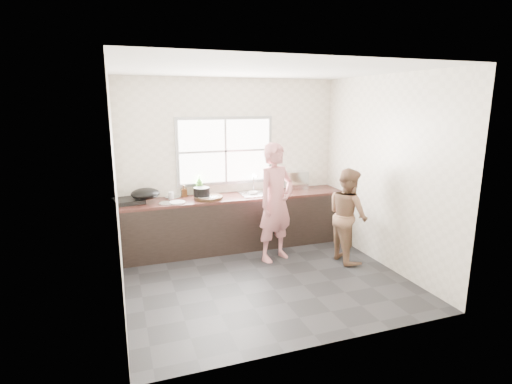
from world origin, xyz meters
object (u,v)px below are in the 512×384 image
object	(u,v)px
bottle_brown_tall	(184,191)
dish_rack	(295,180)
person_side	(348,215)
glass_jar	(171,196)
woman	(276,206)
pot_lid_left	(167,203)
plate_food	(177,202)
bowl_held	(253,193)
cutting_board	(208,198)
bottle_green	(199,185)
wok	(145,194)
bottle_brown_short	(202,190)
pot_lid_right	(173,197)
burner	(129,201)
black_pot	(202,193)
bowl_crabs	(273,194)
bowl_mince	(204,198)

from	to	relation	value
bottle_brown_tall	dish_rack	world-z (taller)	dish_rack
person_side	glass_jar	world-z (taller)	person_side
woman	glass_jar	distance (m)	1.63
woman	pot_lid_left	world-z (taller)	woman
plate_food	bowl_held	bearing A→B (deg)	6.91
cutting_board	bottle_green	world-z (taller)	bottle_green
bowl_held	wok	xyz separation A→B (m)	(-1.68, 0.01, 0.11)
bottle_brown_short	dish_rack	distance (m)	1.64
bowl_held	plate_food	xyz separation A→B (m)	(-1.24, -0.15, -0.02)
bowl_held	pot_lid_left	world-z (taller)	bowl_held
plate_food	pot_lid_right	distance (m)	0.39
pot_lid_right	bowl_held	bearing A→B (deg)	-10.61
person_side	cutting_board	world-z (taller)	person_side
dish_rack	bowl_held	bearing A→B (deg)	-158.85
burner	dish_rack	distance (m)	2.78
cutting_board	plate_food	world-z (taller)	cutting_board
plate_food	bottle_brown_tall	size ratio (longest dim) A/B	1.42
bottle_brown_tall	black_pot	bearing A→B (deg)	-46.96
black_pot	dish_rack	bearing A→B (deg)	8.54
person_side	bottle_brown_tall	xyz separation A→B (m)	(-2.19, 1.29, 0.25)
plate_food	pot_lid_right	xyz separation A→B (m)	(-0.01, 0.39, -0.00)
plate_food	pot_lid_left	size ratio (longest dim) A/B	0.99
black_pot	dish_rack	size ratio (longest dim) A/B	0.63
bottle_green	pot_lid_right	size ratio (longest dim) A/B	1.35
burner	dish_rack	size ratio (longest dim) A/B	1.03
woman	person_side	bearing A→B (deg)	-43.44
bowl_crabs	bowl_held	size ratio (longest dim) A/B	0.84
bottle_brown_short	woman	bearing A→B (deg)	-45.09
bowl_mince	bottle_brown_tall	world-z (taller)	bottle_brown_tall
cutting_board	bowl_mince	xyz separation A→B (m)	(-0.07, -0.01, 0.01)
bottle_brown_tall	dish_rack	xyz separation A→B (m)	(1.93, 0.01, 0.07)
dish_rack	bowl_mince	bearing A→B (deg)	-163.84
bowl_held	pot_lid_left	size ratio (longest dim) A/B	0.83
plate_food	woman	bearing A→B (deg)	-21.06
bowl_mince	wok	size ratio (longest dim) A/B	0.54
bowl_crabs	glass_jar	distance (m)	1.60
bowl_mince	black_pot	distance (m)	0.09
bottle_green	glass_jar	size ratio (longest dim) A/B	2.96
wok	pot_lid_left	distance (m)	0.35
bowl_held	bottle_brown_short	xyz separation A→B (m)	(-0.79, 0.23, 0.05)
glass_jar	woman	bearing A→B (deg)	-29.63
woman	bottle_brown_tall	world-z (taller)	woman
person_side	pot_lid_right	size ratio (longest dim) A/B	5.70
cutting_board	plate_food	size ratio (longest dim) A/B	1.83
bottle_green	pot_lid_right	world-z (taller)	bottle_green
bowl_mince	dish_rack	distance (m)	1.70
woman	bottle_green	world-z (taller)	woman
pot_lid_left	bottle_brown_tall	bearing A→B (deg)	49.36
black_pot	plate_food	bearing A→B (deg)	-161.76
bottle_green	burner	size ratio (longest dim) A/B	0.80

